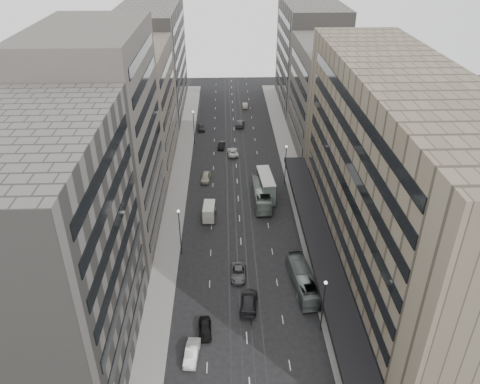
{
  "coord_description": "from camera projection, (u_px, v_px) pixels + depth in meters",
  "views": [
    {
      "loc": [
        -2.34,
        -48.58,
        46.51
      ],
      "look_at": [
        0.01,
        19.57,
        6.91
      ],
      "focal_mm": 35.0,
      "sensor_mm": 36.0,
      "label": 1
    }
  ],
  "objects": [
    {
      "name": "lamp_right_far",
      "position": [
        286.0,
        160.0,
        93.33
      ],
      "size": [
        0.44,
        0.44,
        8.32
      ],
      "color": "#262628",
      "rests_on": "ground"
    },
    {
      "name": "sedan_2",
      "position": [
        238.0,
        273.0,
        70.29
      ],
      "size": [
        2.46,
        4.92,
        1.34
      ],
      "primitive_type": "imported",
      "rotation": [
        0.0,
        0.0,
        -0.05
      ],
      "color": "#5E5E61",
      "rests_on": "ground"
    },
    {
      "name": "sedan_8",
      "position": [
        201.0,
        127.0,
        119.79
      ],
      "size": [
        2.07,
        4.4,
        1.45
      ],
      "primitive_type": "imported",
      "rotation": [
        0.0,
        0.0,
        0.09
      ],
      "color": "#252528",
      "rests_on": "ground"
    },
    {
      "name": "sedan_5",
      "position": [
        222.0,
        145.0,
        110.31
      ],
      "size": [
        1.93,
        4.21,
        1.34
      ],
      "primitive_type": "imported",
      "rotation": [
        0.0,
        0.0,
        -0.13
      ],
      "color": "black",
      "rests_on": "ground"
    },
    {
      "name": "lamp_left_far",
      "position": [
        194.0,
        124.0,
        110.04
      ],
      "size": [
        0.44,
        0.44,
        8.32
      ],
      "color": "#262628",
      "rests_on": "ground"
    },
    {
      "name": "ground",
      "position": [
        245.0,
        305.0,
        65.41
      ],
      "size": [
        220.0,
        220.0,
        0.0
      ],
      "primitive_type": "plane",
      "color": "black",
      "rests_on": "ground"
    },
    {
      "name": "building_right_far",
      "position": [
        309.0,
        56.0,
        129.89
      ],
      "size": [
        15.0,
        32.0,
        28.0
      ],
      "primitive_type": "cube",
      "color": "#5A5651",
      "rests_on": "ground"
    },
    {
      "name": "sedan_4",
      "position": [
        206.0,
        177.0,
        96.36
      ],
      "size": [
        2.26,
        4.65,
        1.53
      ],
      "primitive_type": "imported",
      "rotation": [
        0.0,
        0.0,
        -0.1
      ],
      "color": "#B4AC95",
      "rests_on": "ground"
    },
    {
      "name": "building_right_mid",
      "position": [
        330.0,
        98.0,
        104.96
      ],
      "size": [
        15.0,
        28.0,
        24.0
      ],
      "primitive_type": "cube",
      "color": "#514C46",
      "rests_on": "ground"
    },
    {
      "name": "lamp_left_near",
      "position": [
        180.0,
        227.0,
        72.88
      ],
      "size": [
        0.44,
        0.44,
        8.32
      ],
      "color": "#262628",
      "rests_on": "ground"
    },
    {
      "name": "sedan_9",
      "position": [
        245.0,
        105.0,
        134.28
      ],
      "size": [
        1.45,
        4.07,
        1.34
      ],
      "primitive_type": "imported",
      "rotation": [
        0.0,
        0.0,
        3.13
      ],
      "color": "beige",
      "rests_on": "ground"
    },
    {
      "name": "building_left_c",
      "position": [
        134.0,
        108.0,
        98.24
      ],
      "size": [
        15.0,
        28.0,
        25.0
      ],
      "primitive_type": "cube",
      "color": "#6A5C52",
      "rests_on": "ground"
    },
    {
      "name": "bus_near",
      "position": [
        302.0,
        280.0,
        67.64
      ],
      "size": [
        3.59,
        11.11,
        3.04
      ],
      "primitive_type": "imported",
      "rotation": [
        0.0,
        0.0,
        3.24
      ],
      "color": "slate",
      "rests_on": "ground"
    },
    {
      "name": "building_left_a",
      "position": [
        49.0,
        259.0,
        50.32
      ],
      "size": [
        15.0,
        28.0,
        30.0
      ],
      "primitive_type": "cube",
      "color": "#5A5651",
      "rests_on": "ground"
    },
    {
      "name": "sedan_3",
      "position": [
        249.0,
        302.0,
        64.76
      ],
      "size": [
        2.96,
        5.9,
        1.64
      ],
      "primitive_type": "imported",
      "rotation": [
        0.0,
        0.0,
        3.02
      ],
      "color": "black",
      "rests_on": "ground"
    },
    {
      "name": "sidewalk_right",
      "position": [
        294.0,
        176.0,
        98.14
      ],
      "size": [
        4.0,
        125.0,
        0.15
      ],
      "primitive_type": "cube",
      "color": "gray",
      "rests_on": "ground"
    },
    {
      "name": "sedan_1",
      "position": [
        192.0,
        353.0,
        57.18
      ],
      "size": [
        2.04,
        4.64,
        1.48
      ],
      "primitive_type": "imported",
      "rotation": [
        0.0,
        0.0,
        -0.11
      ],
      "color": "silver",
      "rests_on": "ground"
    },
    {
      "name": "department_store",
      "position": [
        396.0,
        181.0,
        65.46
      ],
      "size": [
        19.2,
        60.0,
        30.0
      ],
      "color": "#746955",
      "rests_on": "ground"
    },
    {
      "name": "lamp_right_near",
      "position": [
        324.0,
        300.0,
        58.76
      ],
      "size": [
        0.44,
        0.44,
        8.32
      ],
      "color": "#262628",
      "rests_on": "ground"
    },
    {
      "name": "sidewalk_left",
      "position": [
        180.0,
        178.0,
        97.42
      ],
      "size": [
        4.0,
        125.0,
        0.15
      ],
      "primitive_type": "cube",
      "color": "gray",
      "rests_on": "ground"
    },
    {
      "name": "double_decker",
      "position": [
        266.0,
        185.0,
        89.65
      ],
      "size": [
        3.27,
        8.88,
        4.76
      ],
      "rotation": [
        0.0,
        0.0,
        0.08
      ],
      "color": "slate",
      "rests_on": "ground"
    },
    {
      "name": "building_left_b",
      "position": [
        102.0,
        140.0,
        72.65
      ],
      "size": [
        15.0,
        26.0,
        34.0
      ],
      "primitive_type": "cube",
      "color": "#514C46",
      "rests_on": "ground"
    },
    {
      "name": "sedan_0",
      "position": [
        205.0,
        329.0,
        60.64
      ],
      "size": [
        1.87,
        4.21,
        1.41
      ],
      "primitive_type": "imported",
      "rotation": [
        0.0,
        0.0,
        0.05
      ],
      "color": "black",
      "rests_on": "ground"
    },
    {
      "name": "sedan_7",
      "position": [
        240.0,
        123.0,
        122.12
      ],
      "size": [
        2.75,
        5.34,
        1.48
      ],
      "primitive_type": "imported",
      "rotation": [
        0.0,
        0.0,
        3.01
      ],
      "color": "#555658",
      "rests_on": "ground"
    },
    {
      "name": "building_left_d",
      "position": [
        153.0,
        60.0,
        126.01
      ],
      "size": [
        15.0,
        38.0,
        28.0
      ],
      "primitive_type": "cube",
      "color": "#5A5651",
      "rests_on": "ground"
    },
    {
      "name": "panel_van",
      "position": [
        209.0,
        211.0,
        83.52
      ],
      "size": [
        2.41,
        4.61,
        2.84
      ],
      "rotation": [
        0.0,
        0.0,
        -0.05
      ],
      "color": "#B6B2A4",
      "rests_on": "ground"
    },
    {
      "name": "bus_far",
      "position": [
        261.0,
        194.0,
        88.73
      ],
      "size": [
        3.08,
        12.23,
        3.39
      ],
      "primitive_type": "imported",
      "rotation": [
        0.0,
        0.0,
        3.16
      ],
      "color": "#97A29B",
      "rests_on": "ground"
    },
    {
      "name": "sedan_6",
      "position": [
        233.0,
        152.0,
        107.09
      ],
      "size": [
        2.63,
        5.08,
        1.37
      ],
      "primitive_type": "imported",
      "rotation": [
        0.0,
        0.0,
        3.22
      ],
      "color": "white",
      "rests_on": "ground"
    }
  ]
}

